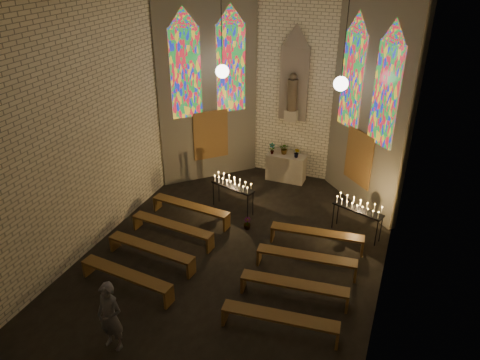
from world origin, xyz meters
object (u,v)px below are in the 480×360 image
(visitor, at_px, (110,317))
(altar, at_px, (286,167))
(aisle_flower_pot, at_px, (247,223))
(votive_stand_right, at_px, (358,207))
(votive_stand_left, at_px, (233,184))

(visitor, bearing_deg, altar, 86.70)
(visitor, bearing_deg, aisle_flower_pot, 83.31)
(votive_stand_right, bearing_deg, visitor, -104.39)
(altar, xyz_separation_m, votive_stand_right, (3.00, -2.69, 0.47))
(altar, bearing_deg, visitor, -97.78)
(aisle_flower_pot, bearing_deg, altar, 87.43)
(altar, bearing_deg, votive_stand_left, -110.12)
(votive_stand_left, distance_m, visitor, 6.31)
(votive_stand_right, bearing_deg, aisle_flower_pot, -144.55)
(aisle_flower_pot, relative_size, votive_stand_left, 0.25)
(altar, distance_m, votive_stand_left, 2.94)
(altar, relative_size, votive_stand_left, 0.90)
(votive_stand_right, xyz_separation_m, visitor, (-4.23, -6.35, -0.11))
(altar, distance_m, aisle_flower_pot, 3.62)
(altar, xyz_separation_m, votive_stand_left, (-1.00, -2.73, 0.46))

